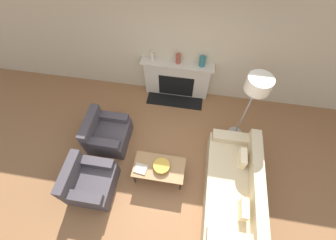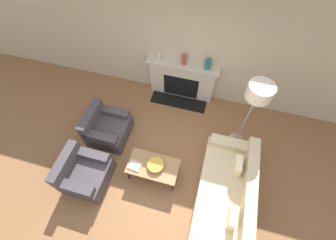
{
  "view_description": "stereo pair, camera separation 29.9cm",
  "coord_description": "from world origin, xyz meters",
  "px_view_note": "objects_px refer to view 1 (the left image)",
  "views": [
    {
      "loc": [
        0.21,
        -1.55,
        4.55
      ],
      "look_at": [
        -0.23,
        1.16,
        0.45
      ],
      "focal_mm": 24.0,
      "sensor_mm": 36.0,
      "label": 1
    },
    {
      "loc": [
        0.5,
        -1.48,
        4.55
      ],
      "look_at": [
        -0.23,
        1.16,
        0.45
      ],
      "focal_mm": 24.0,
      "sensor_mm": 36.0,
      "label": 2
    }
  ],
  "objects_px": {
    "book": "(141,169)",
    "coffee_table": "(159,168)",
    "floor_lamp": "(257,89)",
    "mantel_vase_left": "(152,56)",
    "mantel_vase_center_right": "(202,61)",
    "mantel_vase_center_left": "(178,59)",
    "bowl": "(161,166)",
    "armchair_near": "(89,182)",
    "fireplace": "(177,80)",
    "couch": "(234,187)",
    "armchair_far": "(107,134)"
  },
  "relations": [
    {
      "from": "book",
      "to": "coffee_table",
      "type": "bearing_deg",
      "value": 23.29
    },
    {
      "from": "floor_lamp",
      "to": "mantel_vase_left",
      "type": "bearing_deg",
      "value": 154.24
    },
    {
      "from": "book",
      "to": "mantel_vase_center_right",
      "type": "xyz_separation_m",
      "value": [
        0.91,
        2.38,
        0.73
      ]
    },
    {
      "from": "book",
      "to": "mantel_vase_center_left",
      "type": "xyz_separation_m",
      "value": [
        0.38,
        2.38,
        0.73
      ]
    },
    {
      "from": "bowl",
      "to": "mantel_vase_left",
      "type": "bearing_deg",
      "value": 104.85
    },
    {
      "from": "armchair_near",
      "to": "fireplace",
      "type": "bearing_deg",
      "value": -25.71
    },
    {
      "from": "bowl",
      "to": "book",
      "type": "distance_m",
      "value": 0.41
    },
    {
      "from": "couch",
      "to": "mantel_vase_center_right",
      "type": "relative_size",
      "value": 8.91
    },
    {
      "from": "armchair_near",
      "to": "floor_lamp",
      "type": "bearing_deg",
      "value": -58.76
    },
    {
      "from": "mantel_vase_left",
      "to": "mantel_vase_center_right",
      "type": "height_order",
      "value": "mantel_vase_center_right"
    },
    {
      "from": "floor_lamp",
      "to": "mantel_vase_center_left",
      "type": "distance_m",
      "value": 1.88
    },
    {
      "from": "armchair_near",
      "to": "mantel_vase_left",
      "type": "relative_size",
      "value": 3.85
    },
    {
      "from": "bowl",
      "to": "mantel_vase_center_left",
      "type": "relative_size",
      "value": 1.35
    },
    {
      "from": "book",
      "to": "floor_lamp",
      "type": "bearing_deg",
      "value": 42.79
    },
    {
      "from": "book",
      "to": "mantel_vase_left",
      "type": "relative_size",
      "value": 1.18
    },
    {
      "from": "armchair_far",
      "to": "floor_lamp",
      "type": "bearing_deg",
      "value": -77.32
    },
    {
      "from": "book",
      "to": "floor_lamp",
      "type": "xyz_separation_m",
      "value": [
        1.9,
        1.36,
        1.14
      ]
    },
    {
      "from": "bowl",
      "to": "coffee_table",
      "type": "bearing_deg",
      "value": -174.3
    },
    {
      "from": "floor_lamp",
      "to": "mantel_vase_left",
      "type": "distance_m",
      "value": 2.38
    },
    {
      "from": "book",
      "to": "mantel_vase_center_right",
      "type": "bearing_deg",
      "value": 76.14
    },
    {
      "from": "fireplace",
      "to": "floor_lamp",
      "type": "distance_m",
      "value": 2.12
    },
    {
      "from": "coffee_table",
      "to": "bowl",
      "type": "bearing_deg",
      "value": 5.7
    },
    {
      "from": "armchair_near",
      "to": "mantel_vase_center_right",
      "type": "height_order",
      "value": "mantel_vase_center_right"
    },
    {
      "from": "book",
      "to": "mantel_vase_center_left",
      "type": "height_order",
      "value": "mantel_vase_center_left"
    },
    {
      "from": "floor_lamp",
      "to": "armchair_near",
      "type": "bearing_deg",
      "value": -148.76
    },
    {
      "from": "armchair_near",
      "to": "armchair_far",
      "type": "distance_m",
      "value": 1.09
    },
    {
      "from": "couch",
      "to": "mantel_vase_center_right",
      "type": "xyz_separation_m",
      "value": [
        -0.89,
        2.4,
        0.86
      ]
    },
    {
      "from": "bowl",
      "to": "armchair_far",
      "type": "bearing_deg",
      "value": 155.28
    },
    {
      "from": "couch",
      "to": "mantel_vase_center_left",
      "type": "relative_size",
      "value": 8.82
    },
    {
      "from": "bowl",
      "to": "book",
      "type": "bearing_deg",
      "value": -165.15
    },
    {
      "from": "armchair_near",
      "to": "bowl",
      "type": "xyz_separation_m",
      "value": [
        1.34,
        0.47,
        0.19
      ]
    },
    {
      "from": "armchair_near",
      "to": "mantel_vase_center_right",
      "type": "distance_m",
      "value": 3.43
    },
    {
      "from": "armchair_far",
      "to": "bowl",
      "type": "height_order",
      "value": "armchair_far"
    },
    {
      "from": "fireplace",
      "to": "coffee_table",
      "type": "bearing_deg",
      "value": -90.63
    },
    {
      "from": "fireplace",
      "to": "armchair_near",
      "type": "distance_m",
      "value": 3.04
    },
    {
      "from": "fireplace",
      "to": "book",
      "type": "height_order",
      "value": "fireplace"
    },
    {
      "from": "couch",
      "to": "armchair_near",
      "type": "bearing_deg",
      "value": -82.71
    },
    {
      "from": "book",
      "to": "floor_lamp",
      "type": "height_order",
      "value": "floor_lamp"
    },
    {
      "from": "mantel_vase_center_left",
      "to": "floor_lamp",
      "type": "bearing_deg",
      "value": -33.82
    },
    {
      "from": "bowl",
      "to": "book",
      "type": "xyz_separation_m",
      "value": [
        -0.39,
        -0.1,
        -0.04
      ]
    },
    {
      "from": "floor_lamp",
      "to": "couch",
      "type": "bearing_deg",
      "value": -93.92
    },
    {
      "from": "couch",
      "to": "floor_lamp",
      "type": "xyz_separation_m",
      "value": [
        0.09,
        1.38,
        1.27
      ]
    },
    {
      "from": "coffee_table",
      "to": "book",
      "type": "distance_m",
      "value": 0.36
    },
    {
      "from": "couch",
      "to": "bowl",
      "type": "distance_m",
      "value": 1.43
    },
    {
      "from": "mantel_vase_center_right",
      "to": "mantel_vase_center_left",
      "type": "bearing_deg",
      "value": 180.0
    },
    {
      "from": "mantel_vase_left",
      "to": "fireplace",
      "type": "bearing_deg",
      "value": -1.51
    },
    {
      "from": "mantel_vase_center_left",
      "to": "mantel_vase_center_right",
      "type": "xyz_separation_m",
      "value": [
        0.54,
        0.0,
        -0.0
      ]
    },
    {
      "from": "bowl",
      "to": "mantel_vase_center_right",
      "type": "bearing_deg",
      "value": 77.03
    },
    {
      "from": "armchair_far",
      "to": "mantel_vase_center_left",
      "type": "bearing_deg",
      "value": -38.63
    },
    {
      "from": "couch",
      "to": "coffee_table",
      "type": "height_order",
      "value": "couch"
    }
  ]
}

